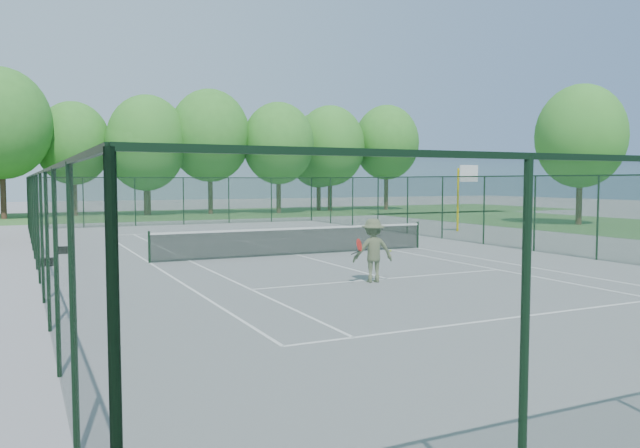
# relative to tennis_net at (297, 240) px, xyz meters

# --- Properties ---
(ground) EXTENTS (140.00, 140.00, 0.00)m
(ground) POSITION_rel_tennis_net_xyz_m (0.00, 0.00, -0.58)
(ground) COLOR gray
(ground) RESTS_ON ground
(grass_far) EXTENTS (80.00, 16.00, 0.01)m
(grass_far) POSITION_rel_tennis_net_xyz_m (0.00, 30.00, -0.57)
(grass_far) COLOR #3B6D30
(grass_far) RESTS_ON ground
(grass_side) EXTENTS (14.00, 40.00, 0.01)m
(grass_side) POSITION_rel_tennis_net_xyz_m (24.00, 4.00, -0.57)
(grass_side) COLOR #3B6D30
(grass_side) RESTS_ON ground
(court_lines) EXTENTS (11.05, 23.85, 0.01)m
(court_lines) POSITION_rel_tennis_net_xyz_m (0.00, 0.00, -0.57)
(court_lines) COLOR white
(court_lines) RESTS_ON ground
(tennis_net) EXTENTS (11.08, 0.08, 1.10)m
(tennis_net) POSITION_rel_tennis_net_xyz_m (0.00, 0.00, 0.00)
(tennis_net) COLOR black
(tennis_net) RESTS_ON ground
(fence_enclosure) EXTENTS (18.05, 36.05, 3.02)m
(fence_enclosure) POSITION_rel_tennis_net_xyz_m (0.00, 0.00, 0.98)
(fence_enclosure) COLOR #15311D
(fence_enclosure) RESTS_ON ground
(tree_line_far) EXTENTS (39.40, 6.40, 9.70)m
(tree_line_far) POSITION_rel_tennis_net_xyz_m (0.00, 30.00, 5.42)
(tree_line_far) COLOR #482F22
(tree_line_far) RESTS_ON ground
(basketball_goal) EXTENTS (1.20, 1.43, 3.65)m
(basketball_goal) POSITION_rel_tennis_net_xyz_m (12.49, 5.74, 1.99)
(basketball_goal) COLOR #F6D300
(basketball_goal) RESTS_ON ground
(tree_side) EXTENTS (5.62, 5.62, 8.89)m
(tree_side) POSITION_rel_tennis_net_xyz_m (22.70, 7.00, 5.03)
(tree_side) COLOR #482F22
(tree_side) RESTS_ON ground
(sports_bag_a) EXTENTS (0.40, 0.31, 0.28)m
(sports_bag_a) POSITION_rel_tennis_net_xyz_m (-8.67, 0.74, -0.44)
(sports_bag_a) COLOR black
(sports_bag_a) RESTS_ON ground
(sports_bag_b) EXTENTS (0.37, 0.23, 0.28)m
(sports_bag_b) POSITION_rel_tennis_net_xyz_m (-7.97, 4.24, -0.43)
(sports_bag_b) COLOR black
(sports_bag_b) RESTS_ON ground
(tennis_player) EXTENTS (1.73, 0.93, 1.77)m
(tennis_player) POSITION_rel_tennis_net_xyz_m (-0.66, -6.73, 0.31)
(tennis_player) COLOR #565C3E
(tennis_player) RESTS_ON ground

